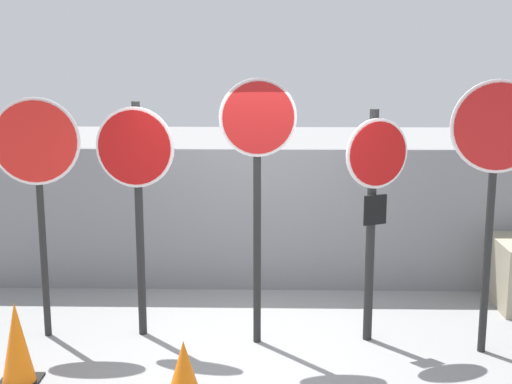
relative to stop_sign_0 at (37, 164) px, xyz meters
name	(u,v)px	position (x,y,z in m)	size (l,w,h in m)	color
ground_plane	(256,344)	(2.14, -0.14, -1.79)	(40.00, 40.00, 0.00)	gray
fence_back	(259,220)	(2.14, 1.56, -0.93)	(7.46, 0.12, 1.73)	slate
stop_sign_0	(37,164)	(0.00, 0.00, 0.00)	(0.85, 0.18, 2.44)	black
stop_sign_1	(136,175)	(0.96, 0.06, -0.12)	(0.79, 0.19, 2.39)	black
stop_sign_2	(258,157)	(2.15, -0.11, 0.09)	(0.73, 0.18, 2.63)	black
stop_sign_3	(374,191)	(3.28, -0.02, -0.25)	(0.63, 0.31, 2.33)	black
stop_sign_4	(495,158)	(4.33, -0.30, 0.12)	(0.86, 0.15, 2.63)	black
traffic_cone_0	(17,343)	(0.07, -1.02, -1.42)	(0.35, 0.35, 0.75)	black
traffic_cone_1	(184,384)	(1.61, -1.69, -1.45)	(0.47, 0.47, 0.70)	black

